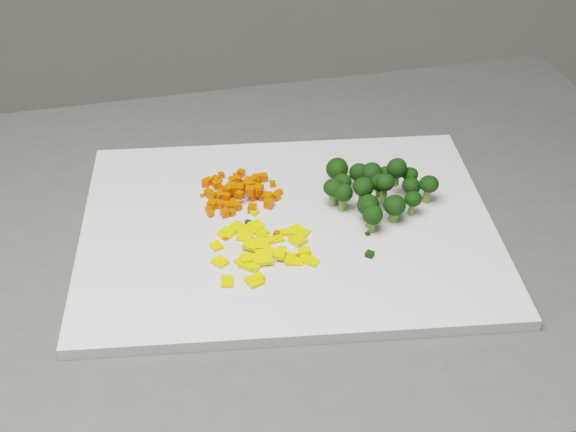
{
  "coord_description": "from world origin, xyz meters",
  "views": [
    {
      "loc": [
        -0.2,
        -0.53,
        1.42
      ],
      "look_at": [
        -0.15,
        0.15,
        0.92
      ],
      "focal_mm": 50.0,
      "sensor_mm": 36.0,
      "label": 1
    }
  ],
  "objects": [
    {
      "name": "carrot_cube_20",
      "position": [
        -0.21,
        0.24,
        0.92
      ],
      "size": [
        0.01,
        0.01,
        0.01
      ],
      "primitive_type": "cube",
      "rotation": [
        0.0,
        0.0,
        1.89
      ],
      "color": "#D13E02",
      "rests_on": "carrot_pile"
    },
    {
      "name": "carrot_cube_23",
      "position": [
        -0.17,
        0.2,
        0.91
      ],
      "size": [
        0.01,
        0.01,
        0.01
      ],
      "primitive_type": "cube",
      "rotation": [
        0.0,
        0.0,
        2.69
      ],
      "color": "#D13E02",
      "rests_on": "carrot_pile"
    },
    {
      "name": "carrot_cube_31",
      "position": [
        -0.18,
        0.21,
        0.92
      ],
      "size": [
        0.01,
        0.01,
        0.01
      ],
      "primitive_type": "cube",
      "rotation": [
        0.0,
        0.0,
        2.13
      ],
      "color": "#D13E02",
      "rests_on": "carrot_pile"
    },
    {
      "name": "pepper_chunk_20",
      "position": [
        -0.19,
        0.06,
        0.91
      ],
      "size": [
        0.02,
        0.02,
        0.0
      ],
      "primitive_type": "cube",
      "rotation": [
        -0.0,
        0.02,
        2.04
      ],
      "color": "yellow",
      "rests_on": "pepper_pile"
    },
    {
      "name": "pepper_chunk_8",
      "position": [
        -0.14,
        0.14,
        0.91
      ],
      "size": [
        0.02,
        0.02,
        0.01
      ],
      "primitive_type": "cube",
      "rotation": [
        -0.08,
        0.14,
        0.98
      ],
      "color": "yellow",
      "rests_on": "pepper_pile"
    },
    {
      "name": "carrot_cube_17",
      "position": [
        -0.18,
        0.24,
        0.92
      ],
      "size": [
        0.01,
        0.01,
        0.01
      ],
      "primitive_type": "cube",
      "rotation": [
        0.0,
        0.0,
        1.69
      ],
      "color": "#D13E02",
      "rests_on": "carrot_pile"
    },
    {
      "name": "carrot_cube_4",
      "position": [
        -0.22,
        0.19,
        0.92
      ],
      "size": [
        0.01,
        0.01,
        0.01
      ],
      "primitive_type": "cube",
      "rotation": [
        0.0,
        0.0,
        0.81
      ],
      "color": "#D13E02",
      "rests_on": "carrot_pile"
    },
    {
      "name": "carrot_cube_37",
      "position": [
        -0.2,
        0.25,
        0.92
      ],
      "size": [
        0.01,
        0.01,
        0.01
      ],
      "primitive_type": "cube",
      "rotation": [
        0.0,
        0.0,
        2.64
      ],
      "color": "#D13E02",
      "rests_on": "carrot_pile"
    },
    {
      "name": "carrot_cube_10",
      "position": [
        -0.21,
        0.25,
        0.91
      ],
      "size": [
        0.01,
        0.01,
        0.01
      ],
      "primitive_type": "cube",
      "rotation": [
        0.0,
        0.0,
        1.65
      ],
      "color": "#D13E02",
      "rests_on": "carrot_pile"
    },
    {
      "name": "carrot_cube_64",
      "position": [
        -0.19,
        0.23,
        0.92
      ],
      "size": [
        0.01,
        0.01,
        0.01
      ],
      "primitive_type": "cube",
      "rotation": [
        0.0,
        0.0,
        0.41
      ],
      "color": "#D13E02",
      "rests_on": "carrot_pile"
    },
    {
      "name": "pepper_chunk_10",
      "position": [
        -0.17,
        0.1,
        0.92
      ],
      "size": [
        0.01,
        0.02,
        0.01
      ],
      "primitive_type": "cube",
      "rotation": [
        -0.02,
        -0.04,
        1.32
      ],
      "color": "yellow",
      "rests_on": "pepper_pile"
    },
    {
      "name": "carrot_cube_72",
      "position": [
        -0.21,
        0.21,
        0.92
      ],
      "size": [
        0.01,
        0.01,
        0.01
      ],
      "primitive_type": "cube",
      "rotation": [
        0.0,
        0.0,
        3.1
      ],
      "color": "#D13E02",
      "rests_on": "carrot_pile"
    },
    {
      "name": "stray_bit_0",
      "position": [
        -0.08,
        0.09,
        0.91
      ],
      "size": [
        0.01,
        0.01,
        0.01
      ],
      "primitive_type": "cube",
      "rotation": [
        0.0,
        0.0,
        0.95
      ],
      "color": "black",
      "rests_on": "cutting_board"
    },
    {
      "name": "carrot_cube_2",
      "position": [
        -0.18,
        0.23,
        0.92
      ],
      "size": [
        0.01,
        0.01,
        0.01
      ],
      "primitive_type": "cube",
      "rotation": [
        0.0,
        0.0,
        3.1
      ],
      "color": "#D13E02",
      "rests_on": "carrot_pile"
    },
    {
      "name": "broccoli_floret_10",
      "position": [
        -0.02,
        0.19,
        0.93
      ],
      "size": [
        0.03,
        0.03,
        0.03
      ],
      "primitive_type": null,
      "color": "black",
      "rests_on": "broccoli_pile"
    },
    {
      "name": "carrot_cube_69",
      "position": [
        -0.18,
        0.21,
        0.91
      ],
      "size": [
        0.01,
        0.01,
        0.01
      ],
      "primitive_type": "cube",
      "rotation": [
        0.0,
        0.0,
        1.82
      ],
      "color": "#D13E02",
      "rests_on": "carrot_pile"
    },
    {
      "name": "carrot_cube_25",
      "position": [
        -0.22,
        0.19,
        0.92
      ],
      "size": [
        0.01,
        0.01,
        0.01
      ],
      "primitive_type": "cube",
      "rotation": [
        0.0,
        0.0,
        2.63
      ],
      "color": "#D13E02",
      "rests_on": "carrot_pile"
    },
    {
      "name": "carrot_cube_68",
      "position": [
        -0.24,
        0.17,
        0.91
      ],
      "size": [
        0.01,
        0.01,
        0.01
      ],
      "primitive_type": "cube",
      "rotation": [
        0.0,
        0.0,
        2.25
      ],
      "color": "#D13E02",
      "rests_on": "carrot_pile"
    },
    {
      "name": "broccoli_floret_11",
      "position": [
        -0.07,
        0.16,
        0.93
      ],
      "size": [
        0.03,
        0.03,
        0.03
      ],
      "primitive_type": null,
      "color": "black",
      "rests_on": "broccoli_pile"
    },
    {
      "name": "pepper_chunk_4",
      "position": [
        -0.18,
        0.13,
        0.91
      ],
      "size": [
        0.02,
        0.02,
        0.0
      ],
      "primitive_type": "cube",
      "rotation": [
        0.12,
        0.03,
        2.0
      ],
      "color": "yellow",
      "rests_on": "pepper_pile"
    },
    {
      "name": "carrot_cube_13",
      "position": [
        -0.22,
        0.21,
        0.92
      ],
      "size": [
        0.01,
        0.01,
        0.01
      ],
      "primitive_type": "cube",
      "rotation": [
        0.0,
        0.0,
        1.05
      ],
      "color": "#D13E02",
      "rests_on": "carrot_pile"
    },
    {
      "name": "broccoli_floret_14",
      "position": [
        -0.04,
        0.15,
        0.92
      ],
      "size": [
        0.02,
        0.02,
        0.03
      ],
      "primitive_type": null,
      "color": "black",
      "rests_on": "broccoli_pile"
    },
    {
      "name": "stray_bit_6",
      "position": [
        -0.25,
        0.21,
        0.91
      ],
      "size": [
        0.0,
        0.0,
        0.0
      ],
      "primitive_type": "cube",
      "rotation": [
        0.0,
        0.0,
        1.74
      ],
      "color": "#D13E02",
      "rests_on": "cutting_board"
    },
    {
      "name": "pepper_chunk_9",
      "position": [
        -0.18,
        0.14,
        0.91
      ],
      "size": [
        0.02,
        0.02,
        0.0
      ],
      "primitive_type": "cube",
      "rotation": [
        -0.08,
        0.05,
        0.58
      ],
      "color": "yellow",
      "rests_on": "pepper_pile"
    },
    {
      "name": "carrot_cube_75",
      "position": [
        -0.18,
        0.2,
        0.92
      ],
      "size": [
        0.01,
        0.01,
        0.01
      ],
      "primitive_type": "cube",
      "rotation": [
        0.0,
        0.0,
        2.98
      ],
      "color": "#D13E02",
      "rests_on": "carrot_pile"
    },
    {
      "name": "broccoli_floret_0",
      "position": [
        -0.1,
        0.19,
        0.93
      ],
      "size": [
        0.03,
        0.03,
        0.03
      ],
      "primitive_type": null,
      "color": "black",
      "rests_on": "broccoli_pile"
    },
    {
      "name": "carrot_cube_32",
      "position": [
        -0.24,
        0.21,
        0.92
      ],
      "size": [
        0.01,
        0.01,
        0.01
      ],
      "primitive_type": "cube",
      "rotation": [
        0.0,
        0.0,
        2.3
      ],
      "color": "#D13E02",
      "rests_on": "carrot_pile"
    },
    {
      "name": "broccoli_floret_6",
      "position": [
        -0.02,
        0.16,
        0.93
      ],
      "size": [
        0.03,
        0.03,
        0.03
      ],
      "primitive_type": null,
      "color": "black",
      "rests_on": "broccoli_pile"
    },
    {
      "name": "carrot_cube_51",
      "position": [
        -0.17,
        0.21,
        0.91
      ],
      "size": [
        0.01,
        0.01,
        0.01
      ],
      "primitive_type": "cube",
      "rotation": [
        0.0,
        0.0,
        1.46
      ],
      "color": "#D13E02",
      "rests_on": "carrot_pile"
    },
    {
      "name": "pepper_chunk_21",
      "position": [
        -0.23,
        0.12,
        0.91
      ],
      "size": [
        0.02,
        0.02,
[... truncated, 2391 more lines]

